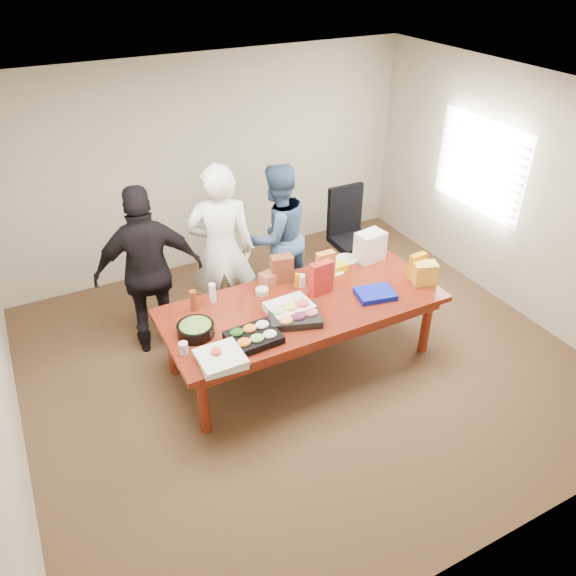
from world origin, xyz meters
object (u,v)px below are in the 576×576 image
conference_table (302,333)px  sheet_cake (289,308)px  person_right (277,236)px  salad_bowl (196,330)px  office_chair (353,238)px  person_center (222,251)px

conference_table → sheet_cake: bearing=-161.9°
person_right → conference_table: bearing=66.3°
salad_bowl → office_chair: bearing=25.5°
sheet_cake → salad_bowl: size_ratio=1.25×
salad_bowl → person_right: bearing=39.6°
office_chair → salad_bowl: (-2.51, -1.20, 0.23)m
sheet_cake → person_right: bearing=66.2°
conference_table → sheet_cake: size_ratio=6.53×
conference_table → salad_bowl: size_ratio=8.19×
conference_table → office_chair: (1.39, 1.20, 0.20)m
person_center → office_chair: bearing=-153.5°
person_right → person_center: bearing=6.8°
conference_table → person_right: (0.30, 1.17, 0.50)m
conference_table → person_center: (-0.47, 0.95, 0.61)m
conference_table → person_right: 1.31m
office_chair → person_right: (-1.09, -0.02, 0.30)m
office_chair → salad_bowl: office_chair is taller
person_right → salad_bowl: person_right is taller
conference_table → person_right: person_right is taller
person_center → salad_bowl: bearing=74.8°
office_chair → sheet_cake: office_chair is taller
person_center → salad_bowl: size_ratio=5.75×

